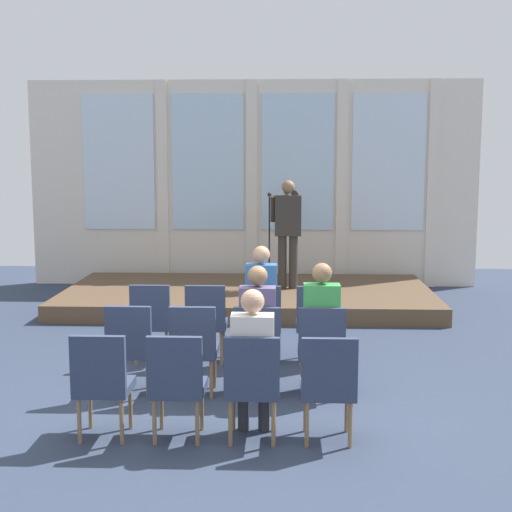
{
  "coord_description": "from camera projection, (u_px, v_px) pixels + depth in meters",
  "views": [
    {
      "loc": [
        0.58,
        -6.26,
        2.41
      ],
      "look_at": [
        0.19,
        3.44,
        1.03
      ],
      "focal_mm": 49.75,
      "sensor_mm": 36.0,
      "label": 1
    }
  ],
  "objects": [
    {
      "name": "chair_r0_c3",
      "position": [
        316.0,
        319.0,
        8.18
      ],
      "size": [
        0.46,
        0.44,
        0.94
      ],
      "color": "olive",
      "rests_on": "ground"
    },
    {
      "name": "chair_r2_c1",
      "position": [
        177.0,
        380.0,
        5.97
      ],
      "size": [
        0.46,
        0.44,
        0.94
      ],
      "color": "olive",
      "rests_on": "ground"
    },
    {
      "name": "speaker",
      "position": [
        288.0,
        226.0,
        11.41
      ],
      "size": [
        0.5,
        0.69,
        1.75
      ],
      "color": "#332D28",
      "rests_on": "stage_platform"
    },
    {
      "name": "ground_plane",
      "position": [
        221.0,
        418.0,
        6.56
      ],
      "size": [
        17.74,
        17.74,
        0.0
      ],
      "primitive_type": "plane",
      "color": "#2D384C"
    },
    {
      "name": "chair_r1_c2",
      "position": [
        257.0,
        345.0,
        7.07
      ],
      "size": [
        0.46,
        0.44,
        0.94
      ],
      "color": "olive",
      "rests_on": "ground"
    },
    {
      "name": "chair_r2_c2",
      "position": [
        252.0,
        381.0,
        5.94
      ],
      "size": [
        0.46,
        0.44,
        0.94
      ],
      "color": "olive",
      "rests_on": "ground"
    },
    {
      "name": "mic_stand",
      "position": [
        269.0,
        267.0,
        11.62
      ],
      "size": [
        0.28,
        0.28,
        1.55
      ],
      "color": "black",
      "rests_on": "stage_platform"
    },
    {
      "name": "rear_partition",
      "position": [
        255.0,
        181.0,
        13.02
      ],
      "size": [
        8.22,
        0.14,
        3.76
      ],
      "color": "silver",
      "rests_on": "ground"
    },
    {
      "name": "chair_r0_c2",
      "position": [
        261.0,
        319.0,
        8.21
      ],
      "size": [
        0.46,
        0.44,
        0.94
      ],
      "color": "olive",
      "rests_on": "ground"
    },
    {
      "name": "chair_r1_c0",
      "position": [
        131.0,
        343.0,
        7.12
      ],
      "size": [
        0.46,
        0.44,
        0.94
      ],
      "color": "olive",
      "rests_on": "ground"
    },
    {
      "name": "chair_r0_c0",
      "position": [
        152.0,
        318.0,
        8.26
      ],
      "size": [
        0.46,
        0.44,
        0.94
      ],
      "color": "olive",
      "rests_on": "ground"
    },
    {
      "name": "chair_r1_c1",
      "position": [
        194.0,
        344.0,
        7.1
      ],
      "size": [
        0.46,
        0.44,
        0.94
      ],
      "color": "olive",
      "rests_on": "ground"
    },
    {
      "name": "audience_r0_c2",
      "position": [
        261.0,
        298.0,
        8.25
      ],
      "size": [
        0.36,
        0.39,
        1.38
      ],
      "color": "#2D2D33",
      "rests_on": "ground"
    },
    {
      "name": "audience_r1_c3",
      "position": [
        321.0,
        322.0,
        7.1
      ],
      "size": [
        0.36,
        0.39,
        1.36
      ],
      "color": "#2D2D33",
      "rests_on": "ground"
    },
    {
      "name": "audience_r2_c2",
      "position": [
        253.0,
        356.0,
        6.0
      ],
      "size": [
        0.36,
        0.39,
        1.31
      ],
      "color": "#2D2D33",
      "rests_on": "ground"
    },
    {
      "name": "chair_r2_c0",
      "position": [
        102.0,
        379.0,
        5.99
      ],
      "size": [
        0.46,
        0.44,
        0.94
      ],
      "color": "olive",
      "rests_on": "ground"
    },
    {
      "name": "chair_r1_c3",
      "position": [
        321.0,
        345.0,
        7.05
      ],
      "size": [
        0.46,
        0.44,
        0.94
      ],
      "color": "olive",
      "rests_on": "ground"
    },
    {
      "name": "chair_r2_c3",
      "position": [
        328.0,
        382.0,
        5.92
      ],
      "size": [
        0.46,
        0.44,
        0.94
      ],
      "color": "olive",
      "rests_on": "ground"
    },
    {
      "name": "chair_r0_c1",
      "position": [
        206.0,
        318.0,
        8.23
      ],
      "size": [
        0.46,
        0.44,
        0.94
      ],
      "color": "olive",
      "rests_on": "ground"
    },
    {
      "name": "audience_r1_c2",
      "position": [
        258.0,
        323.0,
        7.12
      ],
      "size": [
        0.36,
        0.39,
        1.33
      ],
      "color": "#2D2D33",
      "rests_on": "ground"
    },
    {
      "name": "stage_platform",
      "position": [
        248.0,
        296.0,
        11.53
      ],
      "size": [
        5.9,
        2.96,
        0.26
      ],
      "primitive_type": "cube",
      "color": "brown",
      "rests_on": "ground"
    }
  ]
}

